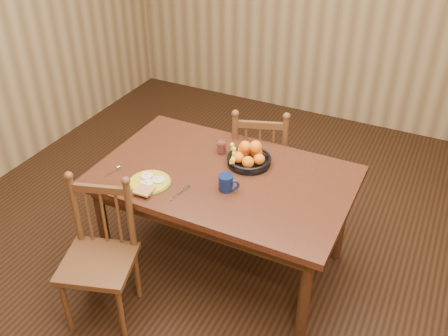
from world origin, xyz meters
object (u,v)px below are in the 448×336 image
at_px(chair_far, 259,163).
at_px(fruit_bowl, 248,157).
at_px(chair_near, 100,256).
at_px(dining_table, 224,185).
at_px(breakfast_plate, 149,182).
at_px(coffee_mug, 227,183).

distance_m(chair_far, fruit_bowl, 0.58).
bearing_deg(chair_far, chair_near, 51.33).
relative_size(chair_far, chair_near, 1.03).
bearing_deg(dining_table, breakfast_plate, -141.36).
relative_size(chair_near, breakfast_plate, 3.17).
xyz_separation_m(chair_far, breakfast_plate, (-0.35, -0.93, 0.30)).
height_order(chair_near, coffee_mug, chair_near).
xyz_separation_m(chair_near, breakfast_plate, (0.12, 0.41, 0.32)).
xyz_separation_m(dining_table, chair_far, (-0.01, 0.64, -0.21)).
distance_m(chair_far, chair_near, 1.42).
height_order(chair_far, fruit_bowl, chair_far).
xyz_separation_m(chair_near, fruit_bowl, (0.57, 0.89, 0.36)).
distance_m(chair_far, breakfast_plate, 1.04).
height_order(chair_far, breakfast_plate, chair_far).
bearing_deg(chair_near, coffee_mug, 26.96).
xyz_separation_m(chair_far, fruit_bowl, (0.10, -0.45, 0.34)).
xyz_separation_m(breakfast_plate, coffee_mug, (0.45, 0.15, 0.04)).
xyz_separation_m(chair_far, chair_near, (-0.47, -1.34, -0.01)).
bearing_deg(fruit_bowl, chair_far, 102.42).
height_order(breakfast_plate, fruit_bowl, fruit_bowl).
relative_size(dining_table, breakfast_plate, 5.55).
bearing_deg(breakfast_plate, chair_near, -105.97).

